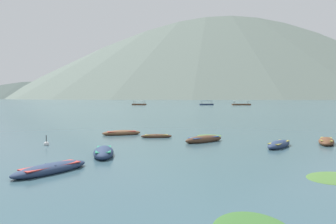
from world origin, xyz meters
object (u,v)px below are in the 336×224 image
at_px(ferry_2, 139,104).
at_px(rowboat_6, 279,145).
at_px(rowboat_7, 204,139).
at_px(mooring_buoy, 46,144).
at_px(ferry_1, 206,104).
at_px(rowboat_0, 51,169).
at_px(rowboat_4, 122,133).
at_px(rowboat_2, 326,141).
at_px(rowboat_3, 104,152).
at_px(ferry_0, 241,104).
at_px(rowboat_1, 156,136).

bearing_deg(ferry_2, rowboat_6, -81.24).
height_order(rowboat_7, mooring_buoy, mooring_buoy).
distance_m(ferry_1, mooring_buoy, 145.98).
relative_size(rowboat_6, ferry_2, 0.49).
height_order(rowboat_0, ferry_2, ferry_2).
distance_m(ferry_2, mooring_buoy, 142.83).
xyz_separation_m(rowboat_4, ferry_1, (28.20, 134.92, 0.25)).
height_order(rowboat_2, ferry_2, ferry_2).
bearing_deg(rowboat_7, rowboat_3, -139.79).
distance_m(rowboat_3, mooring_buoy, 7.37).
height_order(ferry_1, ferry_2, same).
distance_m(ferry_0, ferry_1, 18.61).
distance_m(rowboat_6, ferry_0, 144.76).
xyz_separation_m(rowboat_0, rowboat_4, (1.52, 16.54, 0.01)).
distance_m(rowboat_4, rowboat_6, 16.05).
bearing_deg(rowboat_1, rowboat_2, -16.73).
relative_size(rowboat_3, rowboat_6, 1.05).
bearing_deg(ferry_1, rowboat_1, -100.10).
bearing_deg(rowboat_4, mooring_buoy, -126.31).
height_order(rowboat_1, ferry_1, ferry_1).
height_order(rowboat_4, rowboat_7, rowboat_7).
height_order(rowboat_4, ferry_2, ferry_2).
relative_size(rowboat_1, rowboat_6, 0.80).
xyz_separation_m(rowboat_2, ferry_1, (9.80, 141.64, 0.25)).
xyz_separation_m(rowboat_1, rowboat_2, (14.65, -4.40, 0.06)).
bearing_deg(ferry_0, ferry_2, 176.80).
height_order(rowboat_7, ferry_0, ferry_0).
xyz_separation_m(ferry_2, mooring_buoy, (3.25, -142.79, -0.35)).
relative_size(rowboat_4, ferry_2, 0.54).
relative_size(rowboat_0, ferry_2, 0.54).
distance_m(ferry_0, mooring_buoy, 149.05).
bearing_deg(rowboat_4, ferry_2, 93.60).
bearing_deg(ferry_0, ferry_1, 172.64).
xyz_separation_m(rowboat_7, ferry_1, (20.13, 140.34, 0.23)).
bearing_deg(rowboat_3, rowboat_6, 14.75).
distance_m(rowboat_1, rowboat_3, 10.18).
xyz_separation_m(rowboat_0, ferry_2, (-7.00, 152.16, 0.26)).
bearing_deg(ferry_2, rowboat_0, -87.37).
bearing_deg(rowboat_3, ferry_0, 72.23).
height_order(rowboat_6, mooring_buoy, mooring_buoy).
distance_m(rowboat_2, ferry_2, 144.86).
relative_size(rowboat_2, rowboat_7, 0.98).
bearing_deg(ferry_1, rowboat_2, -93.96).
xyz_separation_m(rowboat_2, rowboat_4, (-18.40, 6.72, -0.01)).
height_order(rowboat_3, ferry_2, ferry_2).
relative_size(rowboat_4, ferry_1, 0.56).
height_order(rowboat_1, rowboat_3, rowboat_3).
relative_size(rowboat_4, rowboat_7, 1.04).
xyz_separation_m(rowboat_7, ferry_2, (-16.58, 141.04, 0.23)).
bearing_deg(rowboat_1, rowboat_4, 148.31).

